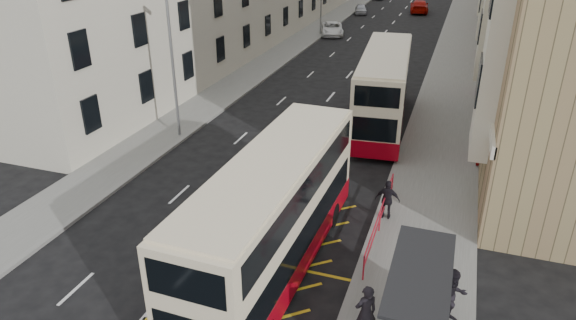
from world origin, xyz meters
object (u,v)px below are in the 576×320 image
at_px(bus_shelter, 422,301).
at_px(car_red, 419,6).
at_px(double_decker_front, 273,216).
at_px(white_van, 332,29).
at_px(street_lamp_near, 173,58).
at_px(pedestrian_mid, 452,297).
at_px(pedestrian_near, 366,313).
at_px(pedestrian_far, 387,200).
at_px(car_silver, 361,9).
at_px(double_decker_rear, 383,89).

distance_m(bus_shelter, car_red, 60.80).
relative_size(double_decker_front, white_van, 2.34).
distance_m(street_lamp_near, pedestrian_mid, 19.14).
xyz_separation_m(pedestrian_near, pedestrian_far, (-0.47, 7.00, -0.09)).
height_order(car_silver, car_red, car_red).
distance_m(bus_shelter, pedestrian_far, 7.58).
xyz_separation_m(bus_shelter, street_lamp_near, (-14.69, 12.39, 2.50)).
bearing_deg(pedestrian_far, pedestrian_near, 91.92).
bearing_deg(pedestrian_near, double_decker_front, -68.08).
xyz_separation_m(pedestrian_near, car_red, (-4.69, 60.24, -0.30)).
bearing_deg(double_decker_rear, pedestrian_near, -87.12).
relative_size(double_decker_front, car_silver, 3.02).
xyz_separation_m(pedestrian_near, white_van, (-12.02, 42.57, -0.43)).
xyz_separation_m(double_decker_front, pedestrian_far, (3.27, 4.65, -1.27)).
bearing_deg(double_decker_rear, double_decker_front, -99.70).
xyz_separation_m(white_van, car_silver, (0.19, 14.19, -0.03)).
relative_size(street_lamp_near, double_decker_front, 0.71).
relative_size(double_decker_front, double_decker_rear, 0.97).
xyz_separation_m(double_decker_rear, white_van, (-9.49, 24.80, -1.65)).
distance_m(double_decker_front, pedestrian_mid, 6.26).
distance_m(double_decker_front, car_red, 57.91).
relative_size(pedestrian_near, car_silver, 0.51).
height_order(bus_shelter, car_silver, bus_shelter).
height_order(bus_shelter, double_decker_rear, double_decker_rear).
bearing_deg(street_lamp_near, white_van, 87.83).
relative_size(street_lamp_near, car_silver, 2.14).
height_order(pedestrian_far, white_van, pedestrian_far).
height_order(pedestrian_near, pedestrian_far, pedestrian_near).
height_order(pedestrian_mid, pedestrian_far, pedestrian_mid).
distance_m(double_decker_rear, pedestrian_mid, 16.98).
bearing_deg(street_lamp_near, pedestrian_near, -42.74).
bearing_deg(double_decker_front, white_van, 103.11).
distance_m(pedestrian_near, car_red, 60.43).
relative_size(bus_shelter, street_lamp_near, 0.53).
height_order(double_decker_front, pedestrian_far, double_decker_front).
bearing_deg(car_red, pedestrian_near, 88.02).
bearing_deg(white_van, street_lamp_near, -109.07).
distance_m(pedestrian_near, white_van, 44.24).
relative_size(bus_shelter, car_silver, 1.14).
distance_m(street_lamp_near, double_decker_front, 13.81).
bearing_deg(double_decker_rear, pedestrian_mid, -78.43).
xyz_separation_m(street_lamp_near, car_silver, (1.34, 44.60, -4.00)).
distance_m(pedestrian_near, pedestrian_mid, 2.83).
height_order(double_decker_front, pedestrian_near, double_decker_front).
xyz_separation_m(double_decker_front, pedestrian_mid, (6.10, -0.80, -1.18)).
height_order(double_decker_rear, pedestrian_far, double_decker_rear).
bearing_deg(car_silver, white_van, -103.11).
bearing_deg(car_silver, street_lamp_near, -104.05).
xyz_separation_m(pedestrian_far, car_red, (-4.23, 53.24, -0.21)).
bearing_deg(white_van, bus_shelter, -89.34).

